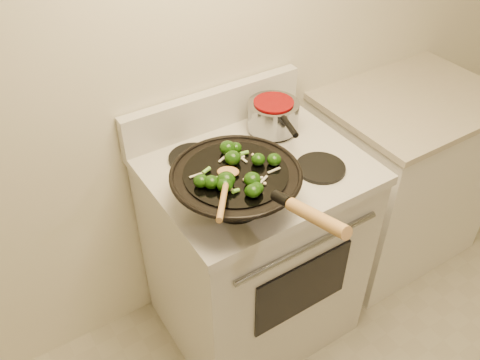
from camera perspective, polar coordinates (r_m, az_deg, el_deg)
stove at (r=2.16m, az=1.51°, el=-7.64°), size 0.78×0.67×1.08m
counter_unit at (r=2.66m, az=17.24°, el=0.37°), size 0.80×0.62×0.91m
wok at (r=1.63m, az=-0.36°, el=-0.76°), size 0.42×0.70×0.28m
stirfry at (r=1.56m, az=-0.35°, el=0.90°), size 0.30×0.27×0.05m
wooden_spoon at (r=1.50m, az=-1.60°, el=-0.48°), size 0.22×0.28×0.09m
saucepan at (r=2.00m, az=3.75°, el=7.29°), size 0.20×0.32×0.12m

